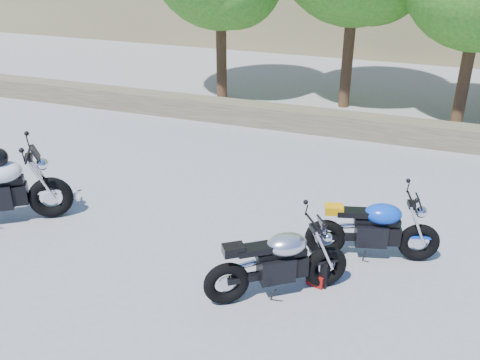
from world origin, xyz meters
name	(u,v)px	position (x,y,z in m)	size (l,w,h in m)	color
ground	(205,251)	(0.00, 0.00, 0.00)	(90.00, 90.00, 0.00)	gray
stone_wall	(295,119)	(0.00, 5.50, 0.25)	(22.00, 0.55, 0.50)	brown
silver_bike	(278,263)	(1.29, -0.62, 0.48)	(1.70, 1.24, 0.99)	black
blue_bike	(374,230)	(2.35, 0.64, 0.47)	(1.90, 0.72, 0.97)	black
backpack	(320,271)	(1.76, -0.20, 0.19)	(0.34, 0.31, 0.40)	black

